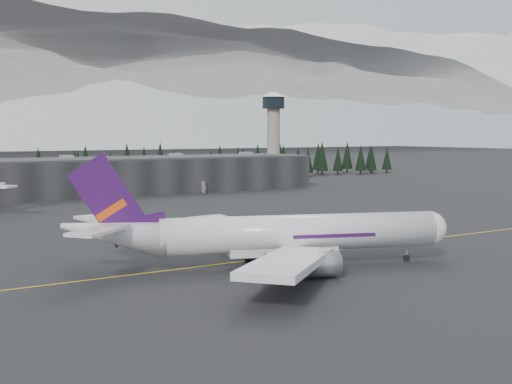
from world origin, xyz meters
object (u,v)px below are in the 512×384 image
terminal (96,176)px  gse_vehicle_b (204,191)px  jet_main (267,235)px  control_tower (273,127)px

terminal → gse_vehicle_b: 37.46m
terminal → jet_main: size_ratio=2.66×
gse_vehicle_b → jet_main: bearing=-37.7°
jet_main → gse_vehicle_b: jet_main is taller
terminal → control_tower: size_ratio=4.24×
control_tower → terminal: bearing=-177.7°
terminal → gse_vehicle_b: (33.60, -15.58, -5.58)m
control_tower → gse_vehicle_b: control_tower is taller
terminal → jet_main: (-15.20, -132.80, -1.15)m
jet_main → gse_vehicle_b: size_ratio=14.19×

